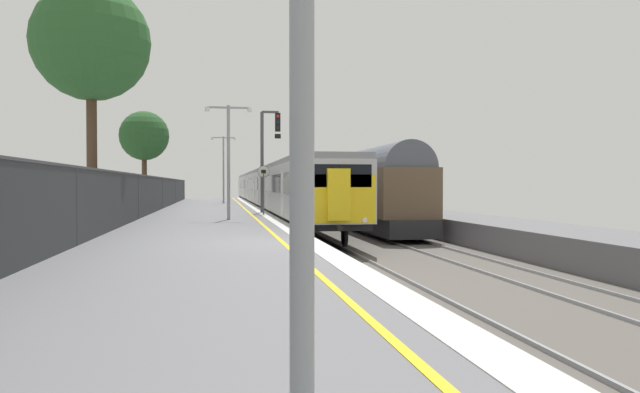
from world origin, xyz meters
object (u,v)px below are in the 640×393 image
at_px(platform_lamp_mid, 228,151).
at_px(background_tree_left, 144,138).
at_px(commuter_train_at_platform, 267,188).
at_px(platform_lamp_far, 223,164).
at_px(background_tree_centre, 94,46).
at_px(signal_gantry, 267,149).
at_px(speed_limit_sign, 264,183).
at_px(freight_train_adjacent_track, 344,187).

relative_size(platform_lamp_mid, background_tree_left, 0.73).
distance_m(commuter_train_at_platform, platform_lamp_far, 4.29).
bearing_deg(background_tree_centre, platform_lamp_far, 77.56).
relative_size(platform_lamp_far, background_tree_centre, 0.56).
bearing_deg(signal_gantry, commuter_train_at_platform, 85.30).
bearing_deg(speed_limit_sign, platform_lamp_far, 95.32).
relative_size(background_tree_left, background_tree_centre, 0.71).
height_order(commuter_train_at_platform, freight_train_adjacent_track, freight_train_adjacent_track).
bearing_deg(platform_lamp_mid, platform_lamp_far, 90.00).
xyz_separation_m(speed_limit_sign, platform_lamp_mid, (-1.80, -3.94, 1.38)).
height_order(commuter_train_at_platform, platform_lamp_far, platform_lamp_far).
xyz_separation_m(background_tree_left, background_tree_centre, (0.33, -19.62, 2.20)).
bearing_deg(signal_gantry, speed_limit_sign, -98.42).
relative_size(signal_gantry, background_tree_centre, 0.57).
distance_m(commuter_train_at_platform, signal_gantry, 18.30).
bearing_deg(commuter_train_at_platform, freight_train_adjacent_track, -71.74).
distance_m(platform_lamp_mid, background_tree_left, 19.62).
xyz_separation_m(commuter_train_at_platform, freight_train_adjacent_track, (4.00, -12.14, 0.11)).
xyz_separation_m(signal_gantry, platform_lamp_far, (-2.16, 16.96, -0.20)).
height_order(speed_limit_sign, background_tree_left, background_tree_left).
bearing_deg(commuter_train_at_platform, background_tree_left, -148.28).
distance_m(signal_gantry, platform_lamp_mid, 6.71).
distance_m(freight_train_adjacent_track, background_tree_left, 15.18).
height_order(freight_train_adjacent_track, background_tree_left, background_tree_left).
height_order(freight_train_adjacent_track, background_tree_centre, background_tree_centre).
bearing_deg(background_tree_centre, signal_gantry, 44.13).
relative_size(freight_train_adjacent_track, background_tree_left, 4.36).
distance_m(commuter_train_at_platform, background_tree_left, 11.54).
bearing_deg(background_tree_left, background_tree_centre, -89.03).
distance_m(commuter_train_at_platform, platform_lamp_mid, 24.78).
bearing_deg(platform_lamp_far, background_tree_left, -140.90).
relative_size(speed_limit_sign, background_tree_centre, 0.26).
distance_m(freight_train_adjacent_track, speed_limit_sign, 10.21).
height_order(platform_lamp_mid, background_tree_centre, background_tree_centre).
xyz_separation_m(commuter_train_at_platform, background_tree_centre, (-8.99, -25.39, 5.80)).
xyz_separation_m(freight_train_adjacent_track, speed_limit_sign, (-5.85, -8.37, 0.20)).
bearing_deg(speed_limit_sign, background_tree_left, 116.90).
bearing_deg(background_tree_centre, background_tree_left, 90.97).
distance_m(speed_limit_sign, background_tree_left, 16.86).
relative_size(signal_gantry, platform_lamp_far, 1.02).
xyz_separation_m(speed_limit_sign, background_tree_centre, (-7.15, -4.88, 5.49)).
distance_m(commuter_train_at_platform, background_tree_centre, 27.55).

